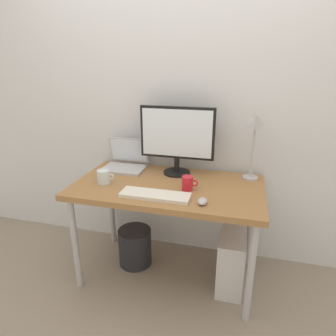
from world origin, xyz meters
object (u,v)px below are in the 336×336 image
object	(u,v)px
computer_tower	(231,260)
wastebasket	(135,247)
keyboard	(155,195)
laptop	(126,161)
desk_lamp	(255,131)
glass_cup	(104,177)
desk	(168,193)
coffee_mug	(188,183)
mouse	(202,201)
monitor	(177,137)

from	to	relation	value
computer_tower	wastebasket	xyz separation A→B (m)	(-0.75, 0.06, -0.06)
keyboard	computer_tower	xyz separation A→B (m)	(0.49, 0.21, -0.55)
laptop	keyboard	distance (m)	0.59
desk_lamp	glass_cup	size ratio (longest dim) A/B	4.07
desk	desk_lamp	distance (m)	0.73
coffee_mug	glass_cup	xyz separation A→B (m)	(-0.58, -0.04, 0.00)
mouse	glass_cup	bearing A→B (deg)	168.63
laptop	desk_lamp	bearing A→B (deg)	-0.93
monitor	laptop	size ratio (longest dim) A/B	1.71
keyboard	wastebasket	xyz separation A→B (m)	(-0.26, 0.27, -0.61)
desk_lamp	coffee_mug	size ratio (longest dim) A/B	4.64
laptop	computer_tower	world-z (taller)	laptop
laptop	computer_tower	size ratio (longest dim) A/B	0.76
wastebasket	keyboard	bearing A→B (deg)	-46.01
monitor	laptop	bearing A→B (deg)	177.73
coffee_mug	computer_tower	bearing A→B (deg)	8.35
desk	laptop	bearing A→B (deg)	149.67
keyboard	glass_cup	distance (m)	0.43
coffee_mug	desk	bearing A→B (deg)	160.21
desk	glass_cup	bearing A→B (deg)	-168.32
desk_lamp	wastebasket	bearing A→B (deg)	-168.65
desk_lamp	laptop	bearing A→B (deg)	179.07
monitor	laptop	distance (m)	0.47
desk	laptop	size ratio (longest dim) A/B	4.05
monitor	glass_cup	bearing A→B (deg)	-144.97
desk	glass_cup	distance (m)	0.46
desk	mouse	size ratio (longest dim) A/B	14.39
glass_cup	desk	bearing A→B (deg)	11.68
mouse	glass_cup	world-z (taller)	glass_cup
desk_lamp	keyboard	xyz separation A→B (m)	(-0.57, -0.44, -0.35)
desk_lamp	mouse	world-z (taller)	desk_lamp
mouse	coffee_mug	xyz separation A→B (m)	(-0.13, 0.18, 0.03)
desk	monitor	xyz separation A→B (m)	(0.01, 0.22, 0.35)
desk	monitor	world-z (taller)	monitor
glass_cup	wastebasket	distance (m)	0.68
monitor	coffee_mug	xyz separation A→B (m)	(0.14, -0.28, -0.24)
keyboard	glass_cup	bearing A→B (deg)	163.11
computer_tower	wastebasket	size ratio (longest dim) A/B	1.40
wastebasket	mouse	bearing A→B (deg)	-27.20
laptop	keyboard	size ratio (longest dim) A/B	0.73
wastebasket	desk_lamp	bearing A→B (deg)	11.35
monitor	coffee_mug	world-z (taller)	monitor
monitor	keyboard	size ratio (longest dim) A/B	1.24
desk_lamp	computer_tower	distance (m)	0.93
monitor	desk_lamp	size ratio (longest dim) A/B	1.09
glass_cup	desk_lamp	bearing A→B (deg)	17.66
monitor	keyboard	bearing A→B (deg)	-94.74
monitor	mouse	bearing A→B (deg)	-59.87
desk_lamp	keyboard	bearing A→B (deg)	-142.73
desk_lamp	keyboard	world-z (taller)	desk_lamp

